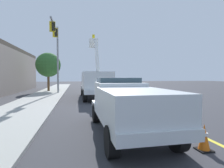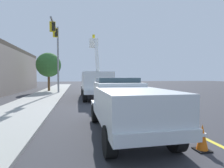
{
  "view_description": "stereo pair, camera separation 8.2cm",
  "coord_description": "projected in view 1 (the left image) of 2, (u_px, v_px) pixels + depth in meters",
  "views": [
    {
      "loc": [
        -18.32,
        4.35,
        2.11
      ],
      "look_at": [
        -1.72,
        0.94,
        1.4
      ],
      "focal_mm": 28.38,
      "sensor_mm": 36.0,
      "label": 1
    },
    {
      "loc": [
        -18.33,
        4.27,
        2.11
      ],
      "look_at": [
        -1.72,
        0.94,
        1.4
      ],
      "focal_mm": 28.38,
      "sensor_mm": 36.0,
      "label": 2
    }
  ],
  "objects": [
    {
      "name": "sidewalk_far_side",
      "position": [
        43.0,
        97.0,
        17.38
      ],
      "size": [
        60.01,
        3.7,
        0.12
      ],
      "primitive_type": "cube",
      "rotation": [
        0.0,
        0.0,
        -0.0
      ],
      "color": "#9E9E99",
      "rests_on": "ground"
    },
    {
      "name": "lane_centre_stripe",
      "position": [
        117.0,
        96.0,
        18.89
      ],
      "size": [
        50.0,
        0.24,
        0.01
      ],
      "primitive_type": "cube",
      "rotation": [
        0.0,
        0.0,
        -0.0
      ],
      "color": "yellow",
      "rests_on": "ground"
    },
    {
      "name": "street_tree_right",
      "position": [
        48.0,
        65.0,
        24.86
      ],
      "size": [
        3.4,
        3.4,
        5.47
      ],
      "color": "brown",
      "rests_on": "ground"
    },
    {
      "name": "traffic_cone_mid_rear",
      "position": [
        116.0,
        96.0,
        16.01
      ],
      "size": [
        0.4,
        0.4,
        0.75
      ],
      "color": "black",
      "rests_on": "ground"
    },
    {
      "name": "traffic_signal_mast",
      "position": [
        56.0,
        46.0,
        20.54
      ],
      "size": [
        6.21,
        0.56,
        8.33
      ],
      "color": "gray",
      "rests_on": "ground"
    },
    {
      "name": "traffic_cone_trailing",
      "position": [
        107.0,
        91.0,
        21.62
      ],
      "size": [
        0.4,
        0.4,
        0.73
      ],
      "color": "black",
      "rests_on": "ground"
    },
    {
      "name": "ground",
      "position": [
        117.0,
        96.0,
        18.89
      ],
      "size": [
        120.0,
        120.0,
        0.0
      ],
      "primitive_type": "plane",
      "color": "#38383D"
    },
    {
      "name": "traffic_cone_leading",
      "position": [
        204.0,
        138.0,
        5.04
      ],
      "size": [
        0.4,
        0.4,
        0.76
      ],
      "color": "black",
      "rests_on": "ground"
    },
    {
      "name": "service_pickup_truck",
      "position": [
        127.0,
        103.0,
        6.55
      ],
      "size": [
        5.6,
        2.2,
        2.06
      ],
      "color": "silver",
      "rests_on": "ground"
    },
    {
      "name": "utility_bucket_truck",
      "position": [
        95.0,
        82.0,
        17.77
      ],
      "size": [
        8.2,
        2.6,
        6.66
      ],
      "color": "silver",
      "rests_on": "ground"
    },
    {
      "name": "passing_minivan",
      "position": [
        119.0,
        84.0,
        26.79
      ],
      "size": [
        4.8,
        1.96,
        1.69
      ],
      "color": "silver",
      "rests_on": "ground"
    },
    {
      "name": "traffic_cone_mid_front",
      "position": [
        143.0,
        106.0,
        10.28
      ],
      "size": [
        0.4,
        0.4,
        0.86
      ],
      "color": "black",
      "rests_on": "ground"
    }
  ]
}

